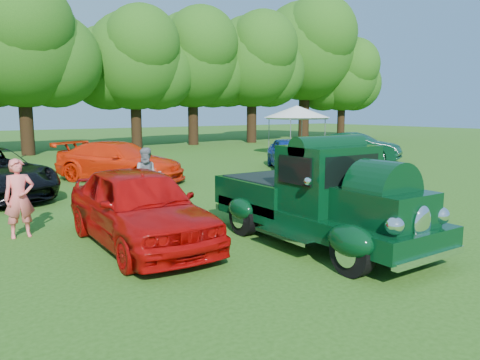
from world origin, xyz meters
TOP-DOWN VIEW (x-y plane):
  - ground at (0.00, 0.00)m, footprint 120.00×120.00m
  - hero_pickup at (0.45, -0.50)m, footprint 2.38×5.12m
  - red_convertible at (-2.57, 1.42)m, footprint 1.95×4.64m
  - back_car_orange at (0.09, 9.79)m, footprint 4.49×5.45m
  - back_car_blue at (7.76, 8.96)m, footprint 3.53×4.47m
  - back_car_green at (12.78, 9.53)m, footprint 3.52×4.70m
  - spectator_pink at (-4.43, 3.39)m, footprint 0.61×0.40m
  - spectator_grey at (-0.82, 5.07)m, footprint 0.97×0.88m
  - canopy_tent at (12.54, 13.98)m, footprint 4.37×4.37m
  - tree_line at (-0.41, 23.81)m, footprint 61.51×11.22m

SIDE VIEW (x-z plane):
  - ground at x=0.00m, z-range 0.00..0.00m
  - back_car_blue at x=7.76m, z-range 0.00..1.43m
  - back_car_green at x=12.78m, z-range 0.00..1.48m
  - back_car_orange at x=0.09m, z-range 0.00..1.49m
  - red_convertible at x=-2.57m, z-range 0.00..1.57m
  - spectator_grey at x=-0.82m, z-range 0.00..1.63m
  - spectator_pink at x=-4.43m, z-range 0.00..1.68m
  - hero_pickup at x=0.45m, z-range -0.13..1.87m
  - canopy_tent at x=12.54m, z-range 1.08..4.00m
  - tree_line at x=-0.41m, z-range 0.72..12.99m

